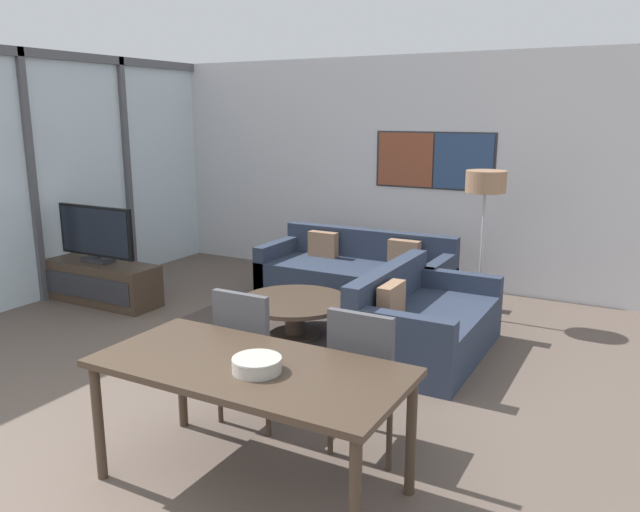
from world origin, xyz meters
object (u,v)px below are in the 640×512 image
Objects in this scene: fruit_bowl at (257,364)px; dining_table at (250,377)px; dining_chair_centre at (368,374)px; dining_chair_left at (252,349)px; tv_console at (100,282)px; sofa_main at (357,276)px; television at (96,235)px; floor_lamp at (485,191)px; sofa_side at (419,325)px; coffee_table at (295,308)px.

dining_table is at bearing 145.83° from fruit_bowl.
dining_chair_centre reaches higher than fruit_bowl.
dining_chair_left reaches higher than fruit_bowl.
tv_console is 0.84× the size of dining_table.
dining_chair_centre is (1.50, -3.03, 0.28)m from sofa_main.
fruit_bowl is (1.16, -3.74, 0.54)m from sofa_main.
television reaches higher than fruit_bowl.
fruit_bowl is 0.18× the size of floor_lamp.
dining_chair_centre reaches higher than sofa_side.
dining_chair_centre is at bearing -88.54° from floor_lamp.
floor_lamp reaches higher than tv_console.
sofa_main is 1.41m from coffee_table.
dining_chair_centre is 0.83m from fruit_bowl.
tv_console is 0.55m from television.
sofa_main is 2.02× the size of coffee_table.
dining_chair_left is at bearing -25.51° from tv_console.
television reaches higher than dining_chair_centre.
sofa_main is at bearing 90.00° from coffee_table.
tv_console is 3.74m from sofa_side.
fruit_bowl is (1.16, -2.33, 0.53)m from coffee_table.
coffee_table is at bearing 2.75° from tv_console.
television is 2.57m from coffee_table.
television is at bearing 159.50° from dining_chair_centre.
coffee_table is 2.23m from dining_chair_centre.
coffee_table is 2.66m from fruit_bowl.
sofa_main is 3.96m from fruit_bowl.
dining_table is at bearing -123.99° from dining_chair_centre.
television is 2.99m from sofa_main.
sofa_main is at bearing 31.31° from tv_console.
floor_lamp reaches higher than dining_chair_left.
sofa_side is 1.66× the size of dining_chair_centre.
sofa_side is (3.73, 0.26, 0.03)m from tv_console.
dining_chair_left is 0.63× the size of floor_lamp.
sofa_side reaches higher than tv_console.
dining_table reaches higher than coffee_table.
floor_lamp is (3.94, 1.51, 0.56)m from television.
coffee_table is 2.54m from dining_table.
television reaches higher than coffee_table.
dining_table is at bearing -95.58° from floor_lamp.
television is 3.50m from dining_chair_left.
sofa_side is at bearing 4.05° from television.
sofa_side is at bearing 6.77° from coffee_table.
tv_console is 4.33m from fruit_bowl.
tv_console is at bearing -90.00° from television.
dining_table is 1.83× the size of dining_chair_left.
tv_console is 1.40× the size of coffee_table.
tv_console is 1.54× the size of dining_chair_left.
sofa_main is (2.52, 1.53, 0.03)m from tv_console.
sofa_side is 5.93× the size of fruit_bowl.
television is at bearing -177.27° from coffee_table.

